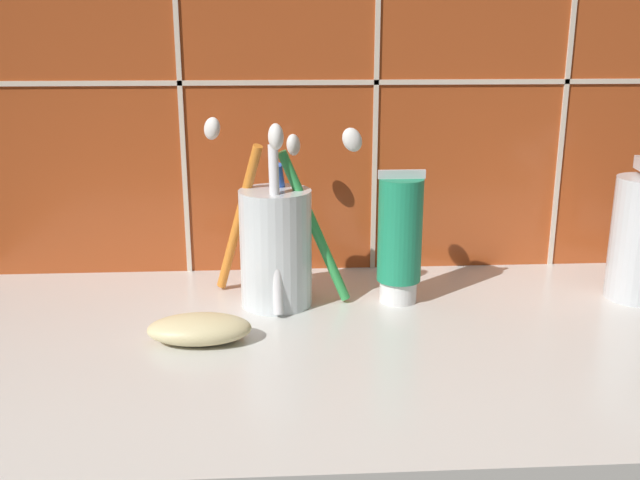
% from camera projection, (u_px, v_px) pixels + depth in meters
% --- Properties ---
extents(sink_counter, '(0.79, 0.38, 0.02)m').
position_uv_depth(sink_counter, '(377.00, 349.00, 0.60)').
color(sink_counter, silver).
rests_on(sink_counter, ground).
extents(tile_wall_backsplash, '(0.89, 0.02, 0.57)m').
position_uv_depth(tile_wall_backsplash, '(357.00, 11.00, 0.70)').
color(tile_wall_backsplash, '#AD471E').
rests_on(tile_wall_backsplash, ground).
extents(toothbrush_cup, '(0.15, 0.12, 0.17)m').
position_uv_depth(toothbrush_cup, '(276.00, 242.00, 0.65)').
color(toothbrush_cup, silver).
rests_on(toothbrush_cup, sink_counter).
extents(toothpaste_tube, '(0.04, 0.04, 0.13)m').
position_uv_depth(toothpaste_tube, '(400.00, 238.00, 0.66)').
color(toothpaste_tube, white).
rests_on(toothpaste_tube, sink_counter).
extents(soap_bar, '(0.09, 0.05, 0.02)m').
position_uv_depth(soap_bar, '(199.00, 331.00, 0.58)').
color(soap_bar, beige).
rests_on(soap_bar, sink_counter).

